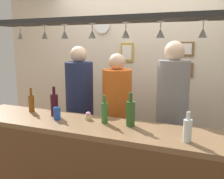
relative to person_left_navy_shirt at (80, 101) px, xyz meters
The scene contains 24 objects.
back_wall 0.96m from the person_left_navy_shirt, 53.88° to the left, with size 4.40×0.06×2.60m, color beige.
bar_counter 1.08m from the person_left_navy_shirt, 57.91° to the right, with size 2.70×0.55×1.02m.
overhead_glass_rack 1.24m from the person_left_navy_shirt, 50.58° to the right, with size 2.20×0.36×0.04m, color black.
hanging_wineglass_far_left 1.04m from the person_left_navy_shirt, 119.73° to the right, with size 0.07×0.07×0.13m.
hanging_wineglass_left 1.00m from the person_left_navy_shirt, 92.47° to the right, with size 0.07×0.07×0.13m.
hanging_wineglass_center_left 1.06m from the person_left_navy_shirt, 70.34° to the right, with size 0.07×0.07×0.13m.
hanging_wineglass_center 1.17m from the person_left_navy_shirt, 51.89° to the right, with size 0.07×0.07×0.13m.
hanging_wineglass_center_right 1.33m from the person_left_navy_shirt, 38.79° to the right, with size 0.07×0.07×0.13m.
hanging_wineglass_right 1.52m from the person_left_navy_shirt, 30.43° to the right, with size 0.07×0.07×0.13m.
hanging_wineglass_far_right 1.74m from the person_left_navy_shirt, 22.48° to the right, with size 0.07×0.07×0.13m.
person_left_navy_shirt is the anchor object (origin of this frame).
person_middle_orange_shirt 0.50m from the person_left_navy_shirt, ahead, with size 0.34×0.34×1.63m.
person_right_grey_shirt 1.13m from the person_left_navy_shirt, ahead, with size 0.34×0.34×1.77m.
bottle_wine_dark_red 0.62m from the person_left_navy_shirt, 84.82° to the right, with size 0.08×0.08×0.30m.
bottle_champagne_green 1.07m from the person_left_navy_shirt, 35.62° to the right, with size 0.08×0.08×0.30m.
bottle_soda_clear 1.60m from the person_left_navy_shirt, 30.65° to the right, with size 0.06×0.06×0.23m.
bottle_beer_amber_tall 0.63m from the person_left_navy_shirt, 115.04° to the right, with size 0.06×0.06×0.26m.
bottle_beer_green_import 0.90m from the person_left_navy_shirt, 45.59° to the right, with size 0.06×0.06×0.26m.
drink_can 0.73m from the person_left_navy_shirt, 77.57° to the right, with size 0.07×0.07×0.12m, color #1E4CB2.
cupcake 0.74m from the person_left_navy_shirt, 54.00° to the right, with size 0.06×0.06×0.08m.
picture_frame_lower_pair 1.37m from the person_left_navy_shirt, 31.98° to the left, with size 0.30×0.02×0.18m.
picture_frame_upper_small 1.49m from the person_left_navy_shirt, 31.16° to the left, with size 0.22×0.02×0.18m.
picture_frame_crest 0.98m from the person_left_navy_shirt, 61.86° to the left, with size 0.18×0.02×0.26m.
wall_clock 1.18m from the person_left_navy_shirt, 90.14° to the left, with size 0.22×0.22×0.03m, color white.
Camera 1 is at (1.01, -2.34, 1.74)m, focal length 40.91 mm.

